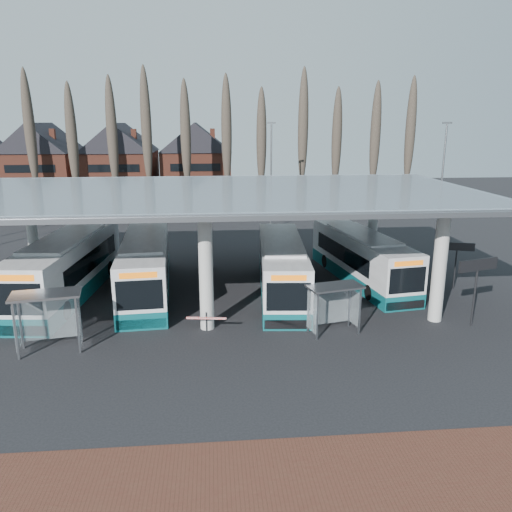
{
  "coord_description": "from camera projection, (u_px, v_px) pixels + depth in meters",
  "views": [
    {
      "loc": [
        0.39,
        -21.24,
        10.16
      ],
      "look_at": [
        2.89,
        7.0,
        2.53
      ],
      "focal_mm": 35.0,
      "sensor_mm": 36.0,
      "label": 1
    }
  ],
  "objects": [
    {
      "name": "ground",
      "position": [
        207.0,
        349.0,
        23.04
      ],
      "size": [
        140.0,
        140.0,
        0.0
      ],
      "primitive_type": "plane",
      "color": "black",
      "rests_on": "ground"
    },
    {
      "name": "station_canopy",
      "position": [
        206.0,
        201.0,
        29.26
      ],
      "size": [
        32.0,
        16.0,
        6.34
      ],
      "color": "beige",
      "rests_on": "ground"
    },
    {
      "name": "poplar_row",
      "position": [
        207.0,
        136.0,
        52.51
      ],
      "size": [
        45.1,
        1.1,
        14.5
      ],
      "color": "#473D33",
      "rests_on": "ground"
    },
    {
      "name": "townhouse_row",
      "position": [
        82.0,
        157.0,
        62.48
      ],
      "size": [
        36.8,
        10.3,
        12.25
      ],
      "color": "brown",
      "rests_on": "ground"
    },
    {
      "name": "lamp_post_b",
      "position": [
        271.0,
        175.0,
        47.18
      ],
      "size": [
        0.8,
        0.16,
        10.17
      ],
      "color": "slate",
      "rests_on": "ground"
    },
    {
      "name": "lamp_post_c",
      "position": [
        442.0,
        181.0,
        42.6
      ],
      "size": [
        0.8,
        0.16,
        10.17
      ],
      "color": "slate",
      "rests_on": "ground"
    },
    {
      "name": "bus_0",
      "position": [
        68.0,
        267.0,
        30.12
      ],
      "size": [
        3.99,
        13.11,
        3.59
      ],
      "rotation": [
        0.0,
        0.0,
        -0.1
      ],
      "color": "white",
      "rests_on": "ground"
    },
    {
      "name": "bus_1",
      "position": [
        146.0,
        266.0,
        30.62
      ],
      "size": [
        3.53,
        12.47,
        3.42
      ],
      "rotation": [
        0.0,
        0.0,
        0.07
      ],
      "color": "white",
      "rests_on": "ground"
    },
    {
      "name": "bus_2",
      "position": [
        282.0,
        268.0,
        30.43
      ],
      "size": [
        3.47,
        11.95,
        3.27
      ],
      "rotation": [
        0.0,
        0.0,
        -0.08
      ],
      "color": "white",
      "rests_on": "ground"
    },
    {
      "name": "bus_3",
      "position": [
        361.0,
        258.0,
        32.84
      ],
      "size": [
        4.18,
        11.87,
        3.23
      ],
      "rotation": [
        0.0,
        0.0,
        0.15
      ],
      "color": "white",
      "rests_on": "ground"
    },
    {
      "name": "shelter_1",
      "position": [
        48.0,
        308.0,
        22.55
      ],
      "size": [
        3.21,
        2.0,
        2.78
      ],
      "rotation": [
        0.0,
        0.0,
        0.18
      ],
      "color": "gray",
      "rests_on": "ground"
    },
    {
      "name": "shelter_2",
      "position": [
        333.0,
        298.0,
        24.53
      ],
      "size": [
        2.9,
        1.91,
        2.48
      ],
      "rotation": [
        0.0,
        0.0,
        0.23
      ],
      "color": "gray",
      "rests_on": "ground"
    },
    {
      "name": "info_sign_0",
      "position": [
        478.0,
        270.0,
        24.99
      ],
      "size": [
        2.32,
        0.82,
        3.56
      ],
      "rotation": [
        0.0,
        0.0,
        0.29
      ],
      "color": "black",
      "rests_on": "ground"
    },
    {
      "name": "info_sign_1",
      "position": [
        457.0,
        250.0,
        30.83
      ],
      "size": [
        1.94,
        0.73,
        2.99
      ],
      "rotation": [
        0.0,
        0.0,
        -0.32
      ],
      "color": "black",
      "rests_on": "ground"
    },
    {
      "name": "barrier",
      "position": [
        206.0,
        319.0,
        24.59
      ],
      "size": [
        1.97,
        0.67,
        0.99
      ],
      "rotation": [
        0.0,
        0.0,
        -0.14
      ],
      "color": "black",
      "rests_on": "ground"
    }
  ]
}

